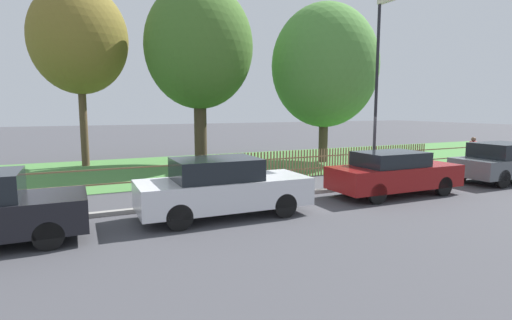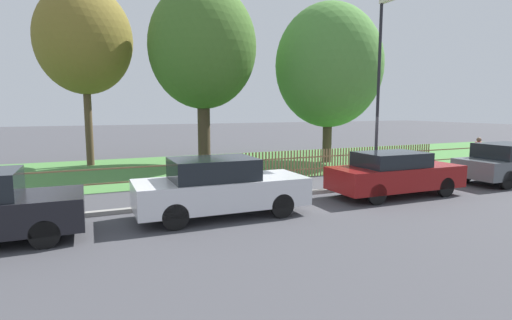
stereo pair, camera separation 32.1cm
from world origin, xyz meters
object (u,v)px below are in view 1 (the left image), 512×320
(tree_nearest_kerb, at_px, (79,40))
(parked_car_navy_estate, at_px, (394,173))
(pedestrian_near_fence, at_px, (473,152))
(parked_car_black_saloon, at_px, (222,187))
(tree_behind_motorcycle, at_px, (199,47))
(covered_motorcycle, at_px, (218,172))
(tree_mid_park, at_px, (325,66))
(parked_car_red_compact, at_px, (504,162))
(street_lamp, at_px, (379,72))

(tree_nearest_kerb, bearing_deg, parked_car_navy_estate, -52.63)
(tree_nearest_kerb, xyz_separation_m, pedestrian_near_fence, (15.56, -9.19, -5.14))
(parked_car_navy_estate, relative_size, pedestrian_near_fence, 2.87)
(parked_car_black_saloon, distance_m, pedestrian_near_fence, 12.93)
(parked_car_navy_estate, distance_m, tree_behind_motorcycle, 11.34)
(covered_motorcycle, height_order, tree_behind_motorcycle, tree_behind_motorcycle)
(parked_car_navy_estate, height_order, tree_nearest_kerb, tree_nearest_kerb)
(parked_car_black_saloon, xyz_separation_m, tree_behind_motorcycle, (2.43, 9.59, 4.97))
(tree_nearest_kerb, bearing_deg, tree_mid_park, -17.77)
(tree_behind_motorcycle, relative_size, pedestrian_near_fence, 5.71)
(parked_car_black_saloon, xyz_separation_m, covered_motorcycle, (0.99, 3.03, -0.10))
(parked_car_black_saloon, xyz_separation_m, tree_nearest_kerb, (-2.83, 11.46, 5.24))
(parked_car_black_saloon, bearing_deg, parked_car_navy_estate, 1.41)
(parked_car_red_compact, height_order, covered_motorcycle, parked_car_red_compact)
(pedestrian_near_fence, bearing_deg, parked_car_navy_estate, -177.84)
(tree_behind_motorcycle, xyz_separation_m, street_lamp, (4.24, -7.84, -1.66))
(street_lamp, bearing_deg, tree_mid_park, 72.73)
(tree_mid_park, relative_size, street_lamp, 1.22)
(covered_motorcycle, bearing_deg, tree_nearest_kerb, 114.70)
(parked_car_red_compact, relative_size, tree_nearest_kerb, 0.49)
(parked_car_red_compact, bearing_deg, pedestrian_near_fence, 61.41)
(parked_car_navy_estate, bearing_deg, tree_behind_motorcycle, 110.86)
(covered_motorcycle, bearing_deg, tree_mid_park, 32.57)
(street_lamp, bearing_deg, parked_car_navy_estate, -113.96)
(parked_car_black_saloon, bearing_deg, parked_car_red_compact, 1.34)
(covered_motorcycle, bearing_deg, tree_behind_motorcycle, 77.89)
(tree_mid_park, xyz_separation_m, pedestrian_near_fence, (4.17, -5.54, -4.08))
(tree_nearest_kerb, distance_m, pedestrian_near_fence, 18.79)
(tree_behind_motorcycle, bearing_deg, parked_car_black_saloon, -104.25)
(parked_car_black_saloon, bearing_deg, covered_motorcycle, 73.07)
(parked_car_red_compact, distance_m, tree_nearest_kerb, 19.05)
(covered_motorcycle, height_order, tree_nearest_kerb, tree_nearest_kerb)
(parked_car_red_compact, relative_size, tree_behind_motorcycle, 0.48)
(pedestrian_near_fence, bearing_deg, tree_mid_park, 110.83)
(parked_car_red_compact, height_order, street_lamp, street_lamp)
(covered_motorcycle, xyz_separation_m, tree_nearest_kerb, (-3.83, 8.43, 5.34))
(tree_nearest_kerb, height_order, tree_behind_motorcycle, tree_behind_motorcycle)
(tree_nearest_kerb, distance_m, street_lamp, 13.73)
(tree_mid_park, bearing_deg, parked_car_red_compact, -69.48)
(tree_nearest_kerb, bearing_deg, tree_behind_motorcycle, -19.62)
(covered_motorcycle, relative_size, tree_mid_park, 0.25)
(parked_car_black_saloon, bearing_deg, tree_nearest_kerb, 105.09)
(covered_motorcycle, relative_size, tree_behind_motorcycle, 0.23)
(parked_car_red_compact, xyz_separation_m, tree_mid_park, (-2.91, 7.79, 4.19))
(covered_motorcycle, bearing_deg, parked_car_black_saloon, -107.85)
(covered_motorcycle, relative_size, street_lamp, 0.30)
(tree_nearest_kerb, height_order, tree_mid_park, tree_nearest_kerb)
(covered_motorcycle, bearing_deg, pedestrian_near_fence, -3.41)
(parked_car_black_saloon, distance_m, tree_nearest_kerb, 12.92)
(tree_mid_park, relative_size, pedestrian_near_fence, 5.26)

